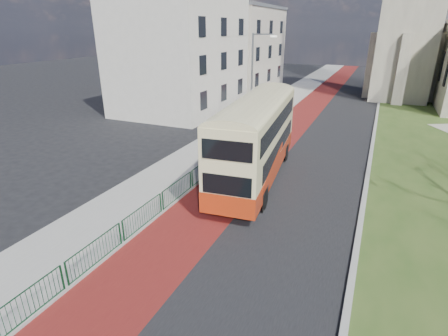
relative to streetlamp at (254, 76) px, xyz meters
The scene contains 11 objects.
ground 19.08m from the streetlamp, 76.42° to the right, with size 160.00×160.00×0.00m, color black.
road_carriageway 7.70m from the streetlamp, 18.88° to the left, with size 9.00×120.00×0.01m, color black.
bus_lane 5.91m from the streetlamp, 32.43° to the left, with size 3.40×120.00×0.01m, color #591414.
pavement_west 5.00m from the streetlamp, 108.07° to the left, with size 4.00×120.00×0.12m, color gray.
kerb_west 5.13m from the streetlamp, 56.03° to the left, with size 0.25×120.00×0.13m, color #999993.
kerb_east 12.07m from the streetlamp, 20.95° to the left, with size 0.25×80.00×0.13m, color #999993.
pedestrian_railing 14.64m from the streetlamp, 84.30° to the right, with size 0.07×24.00×1.12m.
street_block_near 10.62m from the streetlamp, 157.49° to the left, with size 10.30×14.30×13.00m.
street_block_far 22.24m from the streetlamp, 115.76° to the left, with size 10.30×16.30×11.50m.
streetlamp is the anchor object (origin of this frame).
bus 12.22m from the streetlamp, 69.52° to the right, with size 3.84×11.66×4.78m.
Camera 1 is at (6.00, -11.78, 8.52)m, focal length 28.00 mm.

